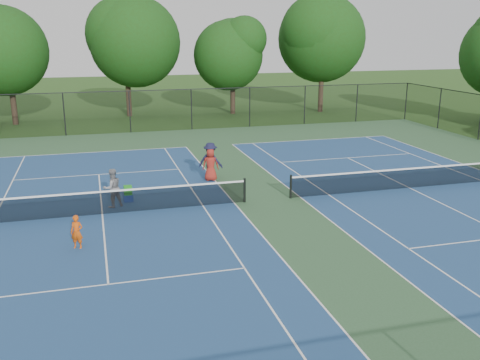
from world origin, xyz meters
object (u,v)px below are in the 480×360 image
object	(u,v)px
ball_crate	(128,198)
tree_back_d	(323,34)
tree_back_b	(125,37)
ball_hopper	(128,190)
child_player	(77,232)
tree_back_a	(7,46)
bystander_c	(211,165)
tree_back_c	(233,51)
instructor	(112,188)
bystander_b	(210,161)

from	to	relation	value
ball_crate	tree_back_d	bearing A→B (deg)	50.10
tree_back_b	tree_back_d	bearing A→B (deg)	-6.71
tree_back_d	ball_hopper	distance (m)	30.07
tree_back_b	child_player	size ratio (longest dim) A/B	8.60
tree_back_a	tree_back_b	world-z (taller)	tree_back_b
tree_back_d	bystander_c	bearing A→B (deg)	-126.03
tree_back_b	tree_back_c	distance (m)	9.12
tree_back_b	instructor	distance (m)	25.91
tree_back_b	ball_hopper	size ratio (longest dim) A/B	25.12
instructor	bystander_c	bearing A→B (deg)	-169.05
bystander_b	tree_back_a	bearing A→B (deg)	-32.04
tree_back_a	bystander_b	distance (m)	23.55
tree_back_c	bystander_c	world-z (taller)	tree_back_c
tree_back_b	ball_crate	size ratio (longest dim) A/B	25.35
ball_crate	instructor	bearing A→B (deg)	-138.63
instructor	child_player	bearing A→B (deg)	51.67
tree_back_c	tree_back_a	bearing A→B (deg)	-176.82
tree_back_c	ball_hopper	bearing A→B (deg)	-114.75
tree_back_b	bystander_b	world-z (taller)	tree_back_b
bystander_c	ball_crate	bearing A→B (deg)	41.05
tree_back_a	bystander_c	distance (m)	23.74
tree_back_c	bystander_c	distance (m)	22.72
ball_crate	ball_hopper	xyz separation A→B (m)	(0.00, 0.00, 0.36)
bystander_b	bystander_c	size ratio (longest dim) A/B	1.15
instructor	bystander_c	distance (m)	5.63
child_player	ball_hopper	size ratio (longest dim) A/B	2.92
tree_back_c	tree_back_d	xyz separation A→B (m)	(8.00, -1.00, 1.34)
child_player	tree_back_a	bearing A→B (deg)	123.45
ball_crate	bystander_c	bearing A→B (deg)	29.42
bystander_c	ball_hopper	bearing A→B (deg)	41.05
tree_back_a	tree_back_c	size ratio (longest dim) A/B	1.09
bystander_b	ball_crate	size ratio (longest dim) A/B	4.68
instructor	bystander_b	bearing A→B (deg)	-167.43
tree_back_b	tree_back_d	world-z (taller)	tree_back_d
tree_back_d	ball_crate	distance (m)	30.15
tree_back_d	ball_hopper	bearing A→B (deg)	-129.90
bystander_c	ball_crate	size ratio (longest dim) A/B	4.09
bystander_c	ball_hopper	distance (m)	4.79
tree_back_d	tree_back_b	bearing A→B (deg)	173.29
tree_back_a	tree_back_b	distance (m)	9.24
tree_back_d	bystander_c	size ratio (longest dim) A/B	6.41
bystander_c	tree_back_d	bearing A→B (deg)	-114.40
instructor	bystander_b	distance (m)	5.79
tree_back_a	bystander_b	bearing A→B (deg)	-60.42
tree_back_b	tree_back_a	bearing A→B (deg)	-167.47
instructor	bystander_b	world-z (taller)	bystander_b
child_player	instructor	xyz separation A→B (m)	(1.37, 4.21, 0.24)
tree_back_d	instructor	distance (m)	30.85
tree_back_a	instructor	world-z (taller)	tree_back_a
tree_back_a	tree_back_d	size ratio (longest dim) A/B	0.88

